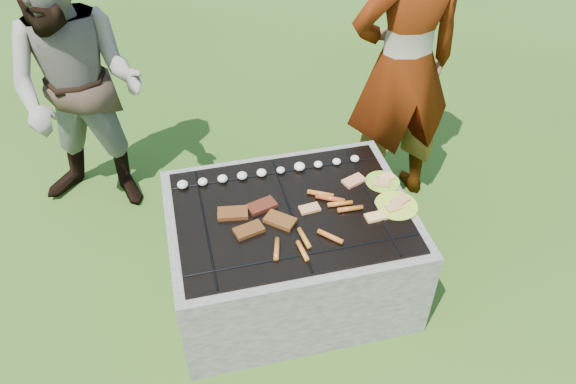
# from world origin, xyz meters

# --- Properties ---
(lawn) EXTENTS (60.00, 60.00, 0.00)m
(lawn) POSITION_xyz_m (0.00, 0.00, 0.00)
(lawn) COLOR #1E4310
(lawn) RESTS_ON ground
(fire_pit) EXTENTS (1.30, 1.00, 0.62)m
(fire_pit) POSITION_xyz_m (0.00, 0.00, 0.28)
(fire_pit) COLOR gray
(fire_pit) RESTS_ON ground
(mushrooms) EXTENTS (1.06, 0.06, 0.04)m
(mushrooms) POSITION_xyz_m (-0.08, 0.32, 0.63)
(mushrooms) COLOR beige
(mushrooms) RESTS_ON fire_pit
(pork_slabs) EXTENTS (0.40, 0.28, 0.02)m
(pork_slabs) POSITION_xyz_m (-0.19, -0.02, 0.62)
(pork_slabs) COLOR #934D1A
(pork_slabs) RESTS_ON fire_pit
(sausages) EXTENTS (0.54, 0.49, 0.03)m
(sausages) POSITION_xyz_m (0.13, -0.12, 0.63)
(sausages) COLOR orange
(sausages) RESTS_ON fire_pit
(bread_on_grate) EXTENTS (0.43, 0.39, 0.02)m
(bread_on_grate) POSITION_xyz_m (0.32, 0.01, 0.62)
(bread_on_grate) COLOR tan
(bread_on_grate) RESTS_ON fire_pit
(plate_far) EXTENTS (0.21, 0.21, 0.03)m
(plate_far) POSITION_xyz_m (0.56, 0.11, 0.61)
(plate_far) COLOR #BAD132
(plate_far) RESTS_ON fire_pit
(plate_near) EXTENTS (0.24, 0.24, 0.03)m
(plate_near) POSITION_xyz_m (0.56, -0.09, 0.61)
(plate_near) COLOR #FFFD3C
(plate_near) RESTS_ON fire_pit
(cook) EXTENTS (0.75, 0.52, 1.96)m
(cook) POSITION_xyz_m (0.87, 0.68, 0.98)
(cook) COLOR gray
(cook) RESTS_ON ground
(bystander) EXTENTS (1.03, 0.92, 1.75)m
(bystander) POSITION_xyz_m (-1.06, 1.05, 0.88)
(bystander) COLOR #A49289
(bystander) RESTS_ON ground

